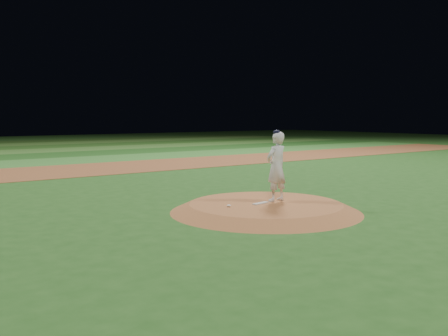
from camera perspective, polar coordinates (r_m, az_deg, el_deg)
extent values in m
plane|color=#22511A|center=(14.47, 4.76, -5.00)|extent=(120.00, 120.00, 0.00)
cube|color=brown|center=(26.51, -15.72, -0.17)|extent=(70.00, 6.00, 0.02)
cube|color=#337329|center=(31.69, -19.31, 0.69)|extent=(70.00, 5.00, 0.02)
cube|color=#1D4D18|center=(36.47, -21.68, 1.25)|extent=(70.00, 5.00, 0.02)
cube|color=#3A6C27|center=(41.31, -23.50, 1.69)|extent=(70.00, 5.00, 0.02)
cone|color=#A35F32|center=(14.45, 4.77, -4.51)|extent=(5.50, 5.50, 0.25)
cube|color=beige|center=(14.33, 4.19, -4.03)|extent=(0.59, 0.24, 0.03)
ellipsoid|color=white|center=(13.80, 0.56, -4.33)|extent=(0.12, 0.12, 0.07)
imported|color=silver|center=(14.67, 6.00, 0.16)|extent=(0.80, 0.58, 2.04)
ellipsoid|color=black|center=(14.61, 6.05, 4.07)|extent=(0.22, 0.22, 0.15)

